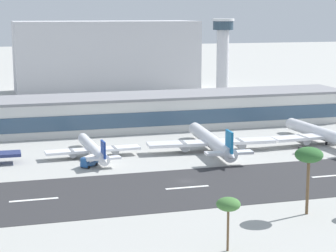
% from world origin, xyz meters
% --- Properties ---
extents(ground_plane, '(1400.00, 1400.00, 0.00)m').
position_xyz_m(ground_plane, '(0.00, 0.00, 0.00)').
color(ground_plane, '#A8A8A3').
extents(runway_strip, '(800.00, 37.16, 0.08)m').
position_xyz_m(runway_strip, '(0.00, -5.93, 0.04)').
color(runway_strip, '#2D2D30').
rests_on(runway_strip, ground_plane).
extents(runway_centreline_dash_3, '(12.00, 1.20, 0.01)m').
position_xyz_m(runway_centreline_dash_3, '(-41.49, -5.93, 0.09)').
color(runway_centreline_dash_3, white).
rests_on(runway_centreline_dash_3, runway_strip).
extents(runway_centreline_dash_4, '(12.00, 1.20, 0.01)m').
position_xyz_m(runway_centreline_dash_4, '(-1.51, -5.93, 0.09)').
color(runway_centreline_dash_4, white).
rests_on(runway_centreline_dash_4, runway_strip).
extents(runway_centreline_dash_5, '(12.00, 1.20, 0.01)m').
position_xyz_m(runway_centreline_dash_5, '(41.37, -5.93, 0.09)').
color(runway_centreline_dash_5, white).
rests_on(runway_centreline_dash_5, runway_strip).
extents(terminal_building, '(187.09, 26.32, 13.35)m').
position_xyz_m(terminal_building, '(0.43, 81.89, 6.68)').
color(terminal_building, silver).
rests_on(terminal_building, ground_plane).
extents(control_tower, '(10.73, 10.73, 42.62)m').
position_xyz_m(control_tower, '(60.16, 129.65, 24.90)').
color(control_tower, silver).
rests_on(control_tower, ground_plane).
extents(distant_hotel_block, '(103.83, 38.82, 40.58)m').
position_xyz_m(distant_hotel_block, '(15.29, 200.80, 20.29)').
color(distant_hotel_block, '#BCBCC1').
rests_on(distant_hotel_block, ground_plane).
extents(airliner_navy_tail_gate_1, '(30.69, 39.78, 8.30)m').
position_xyz_m(airliner_navy_tail_gate_1, '(-19.68, 35.41, 2.65)').
color(airliner_navy_tail_gate_1, white).
rests_on(airliner_navy_tail_gate_1, ground_plane).
extents(airliner_blue_tail_gate_2, '(43.56, 51.22, 10.69)m').
position_xyz_m(airliner_blue_tail_gate_2, '(19.55, 32.40, 3.41)').
color(airliner_blue_tail_gate_2, silver).
rests_on(airliner_blue_tail_gate_2, ground_plane).
extents(airliner_red_tail_gate_3, '(40.23, 50.39, 10.51)m').
position_xyz_m(airliner_red_tail_gate_3, '(61.91, 32.33, 3.35)').
color(airliner_red_tail_gate_3, white).
rests_on(airliner_red_tail_gate_3, ground_plane).
extents(service_box_truck_0, '(5.87, 6.00, 3.25)m').
position_xyz_m(service_box_truck_0, '(-22.94, 23.91, 1.79)').
color(service_box_truck_0, '#23569E').
rests_on(service_box_truck_0, ground_plane).
extents(service_baggage_tug_1, '(3.22, 3.51, 2.20)m').
position_xyz_m(service_baggage_tug_1, '(46.66, 22.58, 1.05)').
color(service_baggage_tug_1, white).
rests_on(service_baggage_tug_1, ground_plane).
extents(palm_tree_1, '(4.76, 4.76, 10.79)m').
position_xyz_m(palm_tree_1, '(-7.54, -50.42, 9.32)').
color(palm_tree_1, brown).
rests_on(palm_tree_1, ground_plane).
extents(palm_tree_2, '(6.46, 6.46, 15.81)m').
position_xyz_m(palm_tree_2, '(18.27, -34.42, 13.72)').
color(palm_tree_2, brown).
rests_on(palm_tree_2, ground_plane).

